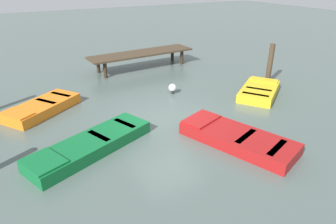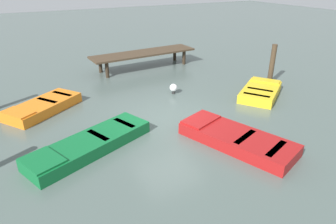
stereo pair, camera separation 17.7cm
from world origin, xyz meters
name	(u,v)px [view 2 (the right image)]	position (x,y,z in m)	size (l,w,h in m)	color
ground_plane	(168,120)	(0.00, 0.00, 0.00)	(80.00, 80.00, 0.00)	#4C5B56
dock_segment	(144,54)	(1.96, 6.77, 0.84)	(6.31, 1.90, 0.95)	#423323
rowboat_yellow	(261,92)	(4.92, 0.21, 0.22)	(3.02, 2.71, 0.46)	gold
rowboat_orange	(43,106)	(-4.14, 3.10, 0.22)	(3.25, 2.84, 0.46)	orange
rowboat_green	(90,144)	(-3.19, -0.71, 0.22)	(4.30, 2.71, 0.46)	#0F602D
rowboat_red	(236,138)	(1.17, -2.59, 0.22)	(2.68, 4.06, 0.46)	maroon
mooring_piling_mid_left	(272,64)	(6.57, 1.29, 1.00)	(0.25, 0.25, 2.00)	#423323
marker_buoy	(173,88)	(1.52, 2.33, 0.29)	(0.36, 0.36, 0.48)	#262626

